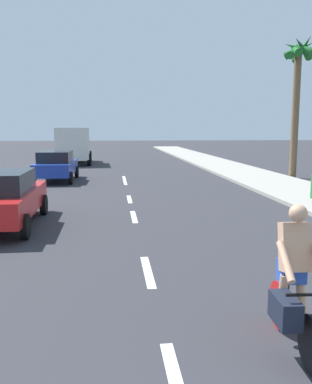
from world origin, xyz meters
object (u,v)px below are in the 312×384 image
(parked_car_red, at_px, (0,197))
(parked_car_blue, at_px, (56,165))
(cyclist, at_px, (292,285))
(palm_tree_far, at_px, (297,72))
(delivery_truck, at_px, (74,145))

(parked_car_red, xyz_separation_m, parked_car_blue, (0.19, 10.39, -0.00))
(cyclist, relative_size, parked_car_blue, 0.42)
(parked_car_blue, height_order, palm_tree_far, palm_tree_far)
(cyclist, distance_m, delivery_truck, 29.07)
(delivery_truck, bearing_deg, parked_car_red, -92.41)
(cyclist, xyz_separation_m, parked_car_red, (-5.27, 7.15, 0.01))
(parked_car_red, xyz_separation_m, palm_tree_far, (13.10, 10.32, 4.91))
(parked_car_blue, bearing_deg, delivery_truck, 91.35)
(cyclist, height_order, delivery_truck, delivery_truck)
(cyclist, xyz_separation_m, delivery_truck, (-5.13, 28.61, 0.67))
(parked_car_red, relative_size, palm_tree_far, 0.59)
(parked_car_red, relative_size, parked_car_blue, 1.04)
(parked_car_red, height_order, palm_tree_far, palm_tree_far)
(parked_car_red, xyz_separation_m, delivery_truck, (0.14, 21.46, 0.66))
(parked_car_blue, bearing_deg, parked_car_red, -89.98)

